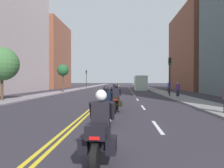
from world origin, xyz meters
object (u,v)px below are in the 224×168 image
object	(u,v)px
traffic_light_far	(86,76)
parked_truck	(140,84)
motorcycle_3	(114,96)
pedestrian_0	(178,90)
motorcycle_1	(106,108)
street_tree_0	(63,70)
motorcycle_0	(100,133)
street_tree_1	(2,64)
pedestrian_2	(169,87)
motorcycle_2	(116,100)
traffic_light_near	(170,70)

from	to	relation	value
traffic_light_far	parked_truck	bearing A→B (deg)	-35.89
motorcycle_3	pedestrian_0	world-z (taller)	pedestrian_0
motorcycle_1	street_tree_0	world-z (taller)	street_tree_0
motorcycle_0	street_tree_1	distance (m)	16.87
motorcycle_3	parked_truck	world-z (taller)	parked_truck
pedestrian_2	parked_truck	distance (m)	13.20
motorcycle_2	street_tree_0	bearing A→B (deg)	117.86
street_tree_0	motorcycle_2	bearing A→B (deg)	-65.45
motorcycle_3	traffic_light_near	size ratio (longest dim) A/B	0.53
motorcycle_0	street_tree_1	bearing A→B (deg)	130.24
pedestrian_0	pedestrian_2	bearing A→B (deg)	79.77
motorcycle_1	pedestrian_0	world-z (taller)	pedestrian_0
pedestrian_0	motorcycle_3	bearing A→B (deg)	-141.43
motorcycle_3	pedestrian_2	distance (m)	14.02
pedestrian_0	traffic_light_near	bearing A→B (deg)	165.20
motorcycle_0	traffic_light_near	world-z (taller)	traffic_light_near
motorcycle_1	pedestrian_0	distance (m)	15.75
street_tree_1	pedestrian_0	bearing A→B (deg)	17.84
motorcycle_0	motorcycle_1	xyz separation A→B (m)	(-0.24, 4.25, -0.00)
motorcycle_1	parked_truck	world-z (taller)	parked_truck
traffic_light_near	street_tree_0	xyz separation A→B (m)	(-14.58, 8.79, 0.43)
motorcycle_2	motorcycle_0	bearing A→B (deg)	-87.15
traffic_light_near	street_tree_1	world-z (taller)	street_tree_1
parked_truck	motorcycle_1	bearing A→B (deg)	-97.10
street_tree_1	parked_truck	bearing A→B (deg)	59.07
motorcycle_1	street_tree_1	xyz separation A→B (m)	(-9.99, 8.90, 2.64)
motorcycle_2	street_tree_0	xyz separation A→B (m)	(-9.06, 19.84, 2.77)
traffic_light_near	pedestrian_0	size ratio (longest dim) A/B	2.60
motorcycle_3	traffic_light_near	world-z (taller)	traffic_light_near
motorcycle_0	traffic_light_far	bearing A→B (deg)	103.07
motorcycle_2	traffic_light_far	bearing A→B (deg)	106.19
motorcycle_0	motorcycle_1	bearing A→B (deg)	95.63
motorcycle_0	motorcycle_2	distance (m)	7.56
motorcycle_0	pedestrian_0	bearing A→B (deg)	73.19
traffic_light_far	traffic_light_near	bearing A→B (deg)	-62.18
street_tree_0	street_tree_1	size ratio (longest dim) A/B	0.92
motorcycle_1	motorcycle_3	distance (m)	7.12
pedestrian_0	pedestrian_2	size ratio (longest dim) A/B	0.92
motorcycle_2	traffic_light_near	world-z (taller)	traffic_light_near
pedestrian_0	street_tree_0	size ratio (longest dim) A/B	0.38
street_tree_0	pedestrian_2	bearing A→B (deg)	-13.60
street_tree_0	street_tree_1	distance (m)	14.31
motorcycle_2	motorcycle_3	bearing A→B (deg)	97.40
traffic_light_near	street_tree_0	bearing A→B (deg)	148.90
traffic_light_near	traffic_light_far	world-z (taller)	traffic_light_far
motorcycle_2	pedestrian_2	size ratio (longest dim) A/B	1.21
motorcycle_1	parked_truck	distance (m)	32.53
pedestrian_2	street_tree_0	xyz separation A→B (m)	(-15.59, 3.77, 2.51)
motorcycle_2	pedestrian_2	xyz separation A→B (m)	(6.53, 16.07, 0.27)
street_tree_1	parked_truck	size ratio (longest dim) A/B	0.74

